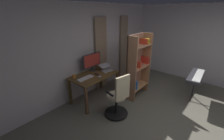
% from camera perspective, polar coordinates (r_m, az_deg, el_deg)
% --- Properties ---
extents(ground_plane, '(7.58, 7.58, 0.00)m').
position_cam_1_polar(ground_plane, '(3.61, 25.50, -21.12)').
color(ground_plane, '#686456').
extents(back_room_partition, '(5.83, 0.10, 2.54)m').
position_cam_1_polar(back_room_partition, '(4.34, -9.27, 7.36)').
color(back_room_partition, silver).
rests_on(back_room_partition, ground).
extents(left_room_partition, '(0.10, 5.61, 2.54)m').
position_cam_1_polar(left_room_partition, '(5.75, 35.78, 7.08)').
color(left_room_partition, silver).
rests_on(left_room_partition, ground).
extents(curtain_left_panel, '(0.36, 0.06, 2.16)m').
position_cam_1_polar(curtain_left_panel, '(5.44, 4.36, 8.47)').
color(curtain_left_panel, tan).
rests_on(curtain_left_panel, ground).
extents(curtain_right_panel, '(0.45, 0.06, 2.16)m').
position_cam_1_polar(curtain_right_panel, '(4.59, -4.19, 5.94)').
color(curtain_right_panel, tan).
rests_on(curtain_right_panel, ground).
extents(desk, '(1.23, 0.73, 0.76)m').
position_cam_1_polar(desk, '(4.02, -6.77, -3.06)').
color(desk, brown).
rests_on(desk, ground).
extents(office_chair, '(0.56, 0.56, 1.07)m').
position_cam_1_polar(office_chair, '(3.45, 2.43, -10.60)').
color(office_chair, black).
rests_on(office_chair, ground).
extents(computer_monitor, '(0.61, 0.18, 0.49)m').
position_cam_1_polar(computer_monitor, '(4.15, -7.60, 3.50)').
color(computer_monitor, '#333338').
rests_on(computer_monitor, desk).
extents(computer_keyboard, '(0.43, 0.14, 0.02)m').
position_cam_1_polar(computer_keyboard, '(3.77, -10.02, -3.05)').
color(computer_keyboard, white).
rests_on(computer_keyboard, desk).
extents(laptop, '(0.36, 0.37, 0.16)m').
position_cam_1_polar(laptop, '(4.19, -2.22, 0.52)').
color(laptop, '#B7BCC1').
rests_on(laptop, desk).
extents(computer_mouse, '(0.06, 0.10, 0.04)m').
position_cam_1_polar(computer_mouse, '(3.79, -4.69, -2.52)').
color(computer_mouse, white).
rests_on(computer_mouse, desk).
extents(cell_phone_by_monitor, '(0.08, 0.15, 0.01)m').
position_cam_1_polar(cell_phone_by_monitor, '(3.96, -5.90, -1.66)').
color(cell_phone_by_monitor, '#232328').
rests_on(cell_phone_by_monitor, desk).
extents(mug_tea, '(0.12, 0.08, 0.09)m').
position_cam_1_polar(mug_tea, '(3.84, -14.33, -2.35)').
color(mug_tea, orange).
rests_on(mug_tea, desk).
extents(bookshelf, '(0.79, 0.30, 1.76)m').
position_cam_1_polar(bookshelf, '(4.22, 9.56, 1.45)').
color(bookshelf, tan).
rests_on(bookshelf, ground).
extents(piano_keyboard, '(1.08, 0.39, 0.75)m').
position_cam_1_polar(piano_keyboard, '(4.59, 29.34, -2.19)').
color(piano_keyboard, black).
rests_on(piano_keyboard, ground).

